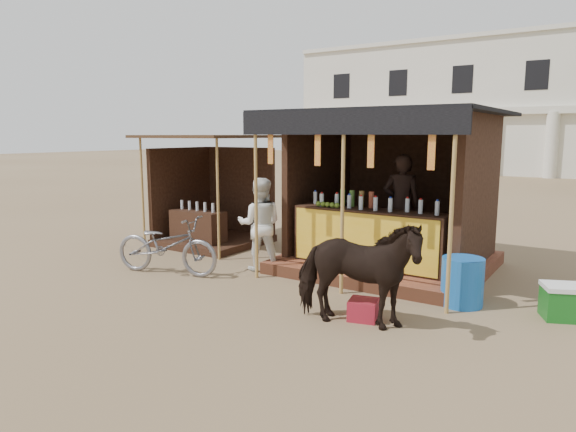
{
  "coord_description": "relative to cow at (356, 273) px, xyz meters",
  "views": [
    {
      "loc": [
        4.45,
        -5.19,
        2.4
      ],
      "look_at": [
        0.0,
        1.6,
        1.1
      ],
      "focal_mm": 32.0,
      "sensor_mm": 36.0,
      "label": 1
    }
  ],
  "objects": [
    {
      "name": "background_building",
      "position": [
        -3.78,
        29.51,
        3.29
      ],
      "size": [
        26.0,
        7.45,
        8.18
      ],
      "color": "silver",
      "rests_on": "ground"
    },
    {
      "name": "blue_barrel",
      "position": [
        0.9,
        1.57,
        -0.35
      ],
      "size": [
        0.59,
        0.59,
        0.69
      ],
      "primitive_type": "cylinder",
      "rotation": [
        0.0,
        0.0,
        -0.02
      ],
      "color": "blue",
      "rests_on": "ground"
    },
    {
      "name": "ground",
      "position": [
        -1.78,
        -0.43,
        -0.7
      ],
      "size": [
        120.0,
        120.0,
        0.0
      ],
      "primitive_type": "plane",
      "color": "#846B4C",
      "rests_on": "ground"
    },
    {
      "name": "motorbike",
      "position": [
        -3.82,
        0.46,
        -0.19
      ],
      "size": [
        2.03,
        1.13,
        1.01
      ],
      "primitive_type": "imported",
      "rotation": [
        0.0,
        0.0,
        1.82
      ],
      "color": "gray",
      "rests_on": "ground"
    },
    {
      "name": "bystander",
      "position": [
        -2.64,
        1.57,
        0.13
      ],
      "size": [
        1.01,
        0.95,
        1.65
      ],
      "primitive_type": "imported",
      "rotation": [
        0.0,
        0.0,
        3.69
      ],
      "color": "white",
      "rests_on": "ground"
    },
    {
      "name": "cooler",
      "position": [
        2.21,
        1.76,
        -0.46
      ],
      "size": [
        0.76,
        0.65,
        0.46
      ],
      "color": "#16651B",
      "rests_on": "ground"
    },
    {
      "name": "cow",
      "position": [
        0.0,
        0.0,
        0.0
      ],
      "size": [
        1.77,
        1.08,
        1.39
      ],
      "primitive_type": "imported",
      "rotation": [
        0.0,
        0.0,
        1.78
      ],
      "color": "black",
      "rests_on": "ground"
    },
    {
      "name": "secondary_stall",
      "position": [
        -4.95,
        2.8,
        0.16
      ],
      "size": [
        2.4,
        2.4,
        2.38
      ],
      "color": "#3D2316",
      "rests_on": "ground"
    },
    {
      "name": "red_crate",
      "position": [
        -0.02,
        0.29,
        -0.56
      ],
      "size": [
        0.44,
        0.44,
        0.27
      ],
      "primitive_type": "cube",
      "rotation": [
        0.0,
        0.0,
        0.24
      ],
      "color": "maroon",
      "rests_on": "ground"
    },
    {
      "name": "main_stall",
      "position": [
        -0.77,
        2.93,
        0.34
      ],
      "size": [
        3.6,
        3.61,
        2.78
      ],
      "color": "brown",
      "rests_on": "ground"
    }
  ]
}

